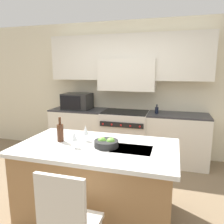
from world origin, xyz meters
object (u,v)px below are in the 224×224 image
object	(u,v)px
range_stove	(125,135)
wine_glass_near	(74,136)
wine_bottle	(60,132)
microwave	(77,101)
oil_bottle_on_counter	(157,110)
fruit_bowl	(106,143)
island_chair	(68,222)
wine_glass_far	(85,131)

from	to	relation	value
range_stove	wine_glass_near	bearing A→B (deg)	-94.35
wine_bottle	wine_glass_near	distance (m)	0.31
microwave	wine_glass_near	xyz separation A→B (m)	(0.88, -1.96, -0.09)
microwave	oil_bottle_on_counter	distance (m)	1.62
fruit_bowl	wine_bottle	bearing A→B (deg)	177.12
wine_glass_near	oil_bottle_on_counter	size ratio (longest dim) A/B	1.16
range_stove	wine_bottle	bearing A→B (deg)	-102.94
microwave	fruit_bowl	size ratio (longest dim) A/B	2.02
wine_glass_near	island_chair	bearing A→B (deg)	-68.60
wine_glass_near	oil_bottle_on_counter	xyz separation A→B (m)	(0.74, 1.93, -0.01)
wine_glass_near	fruit_bowl	world-z (taller)	wine_glass_near
range_stove	fruit_bowl	xyz separation A→B (m)	(0.19, -1.81, 0.46)
island_chair	wine_bottle	xyz separation A→B (m)	(-0.56, 0.92, 0.43)
wine_bottle	island_chair	bearing A→B (deg)	-58.67
island_chair	wine_glass_far	bearing A→B (deg)	104.81
wine_bottle	fruit_bowl	size ratio (longest dim) A/B	1.09
island_chair	oil_bottle_on_counter	bearing A→B (deg)	80.58
oil_bottle_on_counter	wine_bottle	bearing A→B (deg)	-119.58
range_stove	fruit_bowl	distance (m)	1.88
island_chair	range_stove	bearing A→B (deg)	93.19
island_chair	wine_glass_far	world-z (taller)	wine_glass_far
wine_glass_far	oil_bottle_on_counter	xyz separation A→B (m)	(0.71, 1.68, -0.01)
fruit_bowl	wine_glass_far	bearing A→B (deg)	158.31
island_chair	wine_bottle	bearing A→B (deg)	121.33
fruit_bowl	oil_bottle_on_counter	size ratio (longest dim) A/B	1.63
microwave	fruit_bowl	bearing A→B (deg)	-56.49
microwave	island_chair	bearing A→B (deg)	-66.65
range_stove	fruit_bowl	size ratio (longest dim) A/B	3.44
wine_bottle	fruit_bowl	distance (m)	0.60
microwave	fruit_bowl	world-z (taller)	microwave
range_stove	wine_glass_near	world-z (taller)	wine_glass_near
fruit_bowl	wine_glass_near	bearing A→B (deg)	-158.99
wine_bottle	wine_glass_near	xyz separation A→B (m)	(0.26, -0.16, 0.02)
island_chair	fruit_bowl	distance (m)	0.96
range_stove	microwave	distance (m)	1.20
wine_bottle	fruit_bowl	xyz separation A→B (m)	(0.60, -0.03, -0.07)
range_stove	wine_glass_far	distance (m)	1.78
island_chair	wine_glass_far	size ratio (longest dim) A/B	5.23
microwave	island_chair	distance (m)	3.01
wine_glass_far	oil_bottle_on_counter	size ratio (longest dim) A/B	1.16
oil_bottle_on_counter	wine_glass_far	bearing A→B (deg)	-113.00
wine_bottle	oil_bottle_on_counter	xyz separation A→B (m)	(1.01, 1.77, 0.01)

